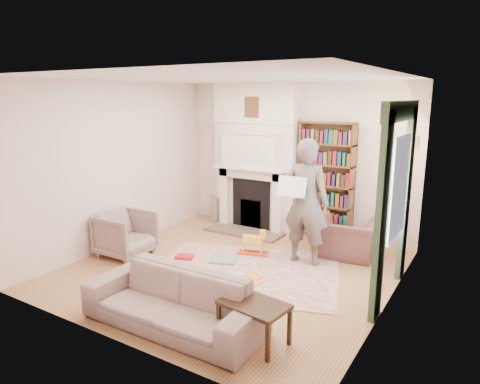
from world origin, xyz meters
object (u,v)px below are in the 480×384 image
Objects in this scene: paraffin_heater at (215,209)px; rocking_horse at (253,242)px; armchair_reading at (345,238)px; sofa at (173,301)px; armchair_left at (126,234)px; man_reading at (306,202)px; bookcase at (326,175)px; coffee_table at (254,322)px.

rocking_horse is at bearing -37.30° from paraffin_heater.
armchair_reading is 0.46× the size of sofa.
armchair_left is 2.30m from paraffin_heater.
sofa is at bearing 66.87° from armchair_reading.
man_reading is at bearing -23.69° from paraffin_heater.
armchair_left is at bearing -134.22° from bookcase.
sofa is 4.23× the size of rocking_horse.
man_reading is 2.79× the size of coffee_table.
coffee_table is at bearing -77.44° from rocking_horse.
rocking_horse is at bearing 5.85° from man_reading.
paraffin_heater is (-2.86, 3.40, 0.05)m from coffee_table.
armchair_reading is 3.56m from armchair_left.
man_reading reaches higher than coffee_table.
rocking_horse is at bearing 127.75° from coffee_table.
armchair_left is (-2.44, -2.51, -0.81)m from bookcase.
armchair_reading is 1.22× the size of armchair_left.
sofa is 1.08× the size of man_reading.
rocking_horse is (-1.30, -0.74, -0.10)m from armchair_reading.
sofa reaches higher than coffee_table.
armchair_left is 1.13× the size of coffee_table.
armchair_left reaches higher than sofa.
coffee_table is (-0.02, -2.94, -0.09)m from armchair_reading.
sofa is 0.95m from coffee_table.
sofa reaches higher than rocking_horse.
sofa is at bearing -160.69° from coffee_table.
coffee_table is at bearing -112.37° from armchair_left.
armchair_left is at bearing -165.85° from rocking_horse.
rocking_horse is (-0.35, 2.40, -0.09)m from sofa.
sofa is (-0.95, -3.13, -0.01)m from armchair_reading.
armchair_reading is (0.62, -0.68, -0.86)m from bookcase.
man_reading is 1.15m from rocking_horse.
sofa is at bearing -61.82° from paraffin_heater.
man_reading is at bearing 78.04° from sofa.
man_reading is at bearing -8.60° from rocking_horse.
armchair_reading is 3.27m from sofa.
coffee_table is (0.60, -3.62, -0.95)m from bookcase.
coffee_table is 1.27× the size of paraffin_heater.
bookcase is 1.31m from man_reading.
armchair_reading is 2.94m from coffee_table.
armchair_reading is 2.91m from paraffin_heater.
sofa is 2.67m from man_reading.
bookcase reaches higher than paraffin_heater.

